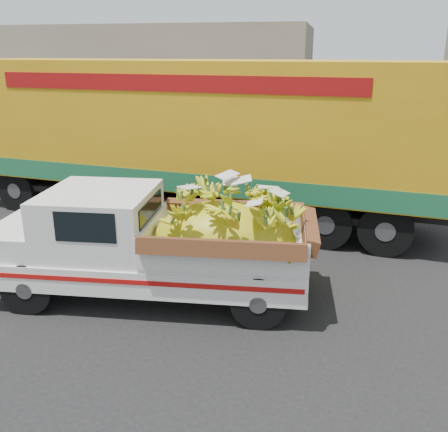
# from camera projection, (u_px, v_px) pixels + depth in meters

# --- Properties ---
(ground) EXTENTS (100.00, 100.00, 0.00)m
(ground) POSITION_uv_depth(u_px,v_px,m) (190.00, 299.00, 8.45)
(ground) COLOR black
(ground) RESTS_ON ground
(curb) EXTENTS (60.00, 0.25, 0.15)m
(curb) POSITION_uv_depth(u_px,v_px,m) (253.00, 191.00, 14.69)
(curb) COLOR gray
(curb) RESTS_ON ground
(sidewalk) EXTENTS (60.00, 4.00, 0.14)m
(sidewalk) POSITION_uv_depth(u_px,v_px,m) (263.00, 175.00, 16.63)
(sidewalk) COLOR gray
(sidewalk) RESTS_ON ground
(building_left) EXTENTS (18.00, 6.00, 5.00)m
(building_left) POSITION_uv_depth(u_px,v_px,m) (110.00, 85.00, 22.97)
(building_left) COLOR gray
(building_left) RESTS_ON ground
(pickup_truck) EXTENTS (5.37, 2.37, 1.83)m
(pickup_truck) POSITION_uv_depth(u_px,v_px,m) (173.00, 243.00, 8.23)
(pickup_truck) COLOR black
(pickup_truck) RESTS_ON ground
(semi_trailer) EXTENTS (12.04, 3.99, 3.80)m
(semi_trailer) POSITION_uv_depth(u_px,v_px,m) (191.00, 133.00, 12.00)
(semi_trailer) COLOR black
(semi_trailer) RESTS_ON ground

